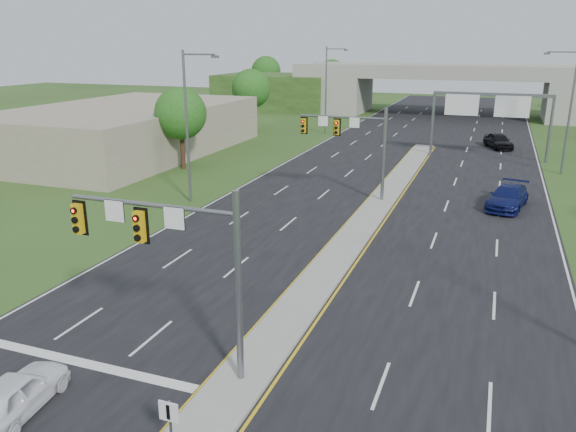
# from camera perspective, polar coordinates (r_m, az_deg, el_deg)

# --- Properties ---
(ground) EXTENTS (240.00, 240.00, 0.00)m
(ground) POSITION_cam_1_polar(r_m,az_deg,el_deg) (20.79, -4.78, -16.41)
(ground) COLOR #274318
(ground) RESTS_ON ground
(road) EXTENTS (24.00, 160.00, 0.02)m
(road) POSITION_cam_1_polar(r_m,az_deg,el_deg) (52.41, 11.63, 4.23)
(road) COLOR black
(road) RESTS_ON ground
(median) EXTENTS (2.00, 54.00, 0.16)m
(median) POSITION_cam_1_polar(r_m,az_deg,el_deg) (40.93, 8.94, 0.86)
(median) COLOR gray
(median) RESTS_ON road
(lane_markings) EXTENTS (23.72, 160.00, 0.01)m
(lane_markings) POSITION_cam_1_polar(r_m,az_deg,el_deg) (46.67, 9.70, 2.76)
(lane_markings) COLOR gold
(lane_markings) RESTS_ON road
(signal_mast_near) EXTENTS (6.62, 0.60, 7.00)m
(signal_mast_near) POSITION_cam_1_polar(r_m,az_deg,el_deg) (19.57, -11.24, -3.36)
(signal_mast_near) COLOR slate
(signal_mast_near) RESTS_ON ground
(signal_mast_far) EXTENTS (6.62, 0.60, 7.00)m
(signal_mast_far) POSITION_cam_1_polar(r_m,az_deg,el_deg) (42.23, 6.74, 7.90)
(signal_mast_far) COLOR slate
(signal_mast_far) RESTS_ON ground
(keep_right_sign) EXTENTS (0.60, 0.13, 2.20)m
(keep_right_sign) POSITION_cam_1_polar(r_m,az_deg,el_deg) (16.71, -11.90, -19.89)
(keep_right_sign) COLOR slate
(keep_right_sign) RESTS_ON ground
(sign_gantry) EXTENTS (11.58, 0.44, 6.67)m
(sign_gantry) POSITION_cam_1_polar(r_m,az_deg,el_deg) (60.83, 19.80, 10.35)
(sign_gantry) COLOR slate
(sign_gantry) RESTS_ON ground
(overpass) EXTENTS (80.00, 14.00, 8.10)m
(overpass) POSITION_cam_1_polar(r_m,az_deg,el_deg) (96.20, 16.18, 11.85)
(overpass) COLOR gray
(overpass) RESTS_ON ground
(lightpole_l_mid) EXTENTS (2.85, 0.25, 11.00)m
(lightpole_l_mid) POSITION_cam_1_polar(r_m,az_deg,el_deg) (41.59, -10.04, 9.53)
(lightpole_l_mid) COLOR slate
(lightpole_l_mid) RESTS_ON ground
(lightpole_l_far) EXTENTS (2.85, 0.25, 11.00)m
(lightpole_l_far) POSITION_cam_1_polar(r_m,az_deg,el_deg) (73.79, 4.03, 13.01)
(lightpole_l_far) COLOR slate
(lightpole_l_far) RESTS_ON ground
(lightpole_r_far) EXTENTS (2.85, 0.25, 11.00)m
(lightpole_r_far) POSITION_cam_1_polar(r_m,az_deg,el_deg) (56.13, 26.59, 9.95)
(lightpole_r_far) COLOR slate
(lightpole_r_far) RESTS_ON ground
(tree_l_near) EXTENTS (4.80, 4.80, 7.60)m
(tree_l_near) POSITION_cam_1_polar(r_m,az_deg,el_deg) (53.64, -10.86, 10.18)
(tree_l_near) COLOR #382316
(tree_l_near) RESTS_ON ground
(tree_l_mid) EXTENTS (5.20, 5.20, 8.12)m
(tree_l_mid) POSITION_cam_1_polar(r_m,az_deg,el_deg) (77.55, -3.77, 12.78)
(tree_l_mid) COLOR #382316
(tree_l_mid) RESTS_ON ground
(tree_back_a) EXTENTS (6.00, 6.00, 8.85)m
(tree_back_a) POSITION_cam_1_polar(r_m,az_deg,el_deg) (118.81, -2.24, 14.50)
(tree_back_a) COLOR #382316
(tree_back_a) RESTS_ON ground
(tree_back_b) EXTENTS (5.60, 5.60, 8.32)m
(tree_back_b) POSITION_cam_1_polar(r_m,az_deg,el_deg) (114.19, 4.47, 14.19)
(tree_back_b) COLOR #382316
(tree_back_b) RESTS_ON ground
(commercial_building) EXTENTS (18.00, 30.00, 5.00)m
(commercial_building) POSITION_cam_1_polar(r_m,az_deg,el_deg) (63.64, -16.21, 8.44)
(commercial_building) COLOR gray
(commercial_building) RESTS_ON ground
(car_white) EXTENTS (2.14, 4.25, 1.39)m
(car_white) POSITION_cam_1_polar(r_m,az_deg,el_deg) (20.81, -25.95, -15.92)
(car_white) COLOR white
(car_white) RESTS_ON road
(car_far_b) EXTENTS (3.29, 5.88, 1.61)m
(car_far_b) POSITION_cam_1_polar(r_m,az_deg,el_deg) (43.46, 21.43, 1.81)
(car_far_b) COLOR #0C134B
(car_far_b) RESTS_ON road
(car_far_c) EXTENTS (3.74, 5.41, 1.71)m
(car_far_c) POSITION_cam_1_polar(r_m,az_deg,el_deg) (68.04, 20.60, 7.17)
(car_far_c) COLOR black
(car_far_c) RESTS_ON road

